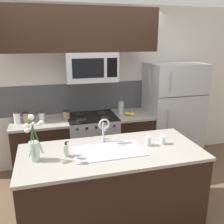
{
  "coord_description": "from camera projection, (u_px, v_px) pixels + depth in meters",
  "views": [
    {
      "loc": [
        -0.68,
        -2.75,
        2.1
      ],
      "look_at": [
        0.15,
        0.27,
        1.16
      ],
      "focal_mm": 40.0,
      "sensor_mm": 36.0,
      "label": 1
    }
  ],
  "objects": [
    {
      "name": "island_counter",
      "position": [
        111.0,
        187.0,
        2.86
      ],
      "size": [
        1.99,
        0.91,
        0.91
      ],
      "color": "black",
      "rests_on": "ground"
    },
    {
      "name": "splash_band",
      "position": [
        88.0,
        97.0,
        4.12
      ],
      "size": [
        2.95,
        0.01,
        0.48
      ],
      "primitive_type": "cube",
      "color": "#4C4C51",
      "rests_on": "rear_partition"
    },
    {
      "name": "storage_jar_tall",
      "position": [
        17.0,
        118.0,
        3.59
      ],
      "size": [
        0.09,
        0.09,
        0.17
      ],
      "color": "silver",
      "rests_on": "back_counter_left"
    },
    {
      "name": "upper_cabinet_band",
      "position": [
        82.0,
        30.0,
        3.44
      ],
      "size": [
        2.14,
        0.34,
        0.6
      ],
      "primitive_type": "cube",
      "color": "black"
    },
    {
      "name": "back_counter_right",
      "position": [
        131.0,
        139.0,
        4.19
      ],
      "size": [
        0.6,
        0.65,
        0.91
      ],
      "color": "black",
      "rests_on": "ground"
    },
    {
      "name": "rear_partition",
      "position": [
        104.0,
        87.0,
        4.2
      ],
      "size": [
        5.2,
        0.1,
        2.6
      ],
      "primitive_type": "cube",
      "color": "silver",
      "rests_on": "ground"
    },
    {
      "name": "refrigerator",
      "position": [
        172.0,
        113.0,
        4.28
      ],
      "size": [
        0.89,
        0.74,
        1.7
      ],
      "color": "#A8AAAF",
      "rests_on": "ground"
    },
    {
      "name": "ground_plane",
      "position": [
        106.0,
        202.0,
        3.32
      ],
      "size": [
        10.0,
        10.0,
        0.0
      ],
      "primitive_type": "plane",
      "color": "brown"
    },
    {
      "name": "french_press",
      "position": [
        121.0,
        108.0,
        4.04
      ],
      "size": [
        0.09,
        0.09,
        0.27
      ],
      "color": "silver",
      "rests_on": "back_counter_right"
    },
    {
      "name": "stove_range",
      "position": [
        92.0,
        143.0,
        4.02
      ],
      "size": [
        0.76,
        0.64,
        0.93
      ],
      "color": "#A8AAAF",
      "rests_on": "ground"
    },
    {
      "name": "drinking_glass",
      "position": [
        148.0,
        141.0,
        2.84
      ],
      "size": [
        0.07,
        0.07,
        0.11
      ],
      "color": "silver",
      "rests_on": "island_counter"
    },
    {
      "name": "microwave",
      "position": [
        91.0,
        67.0,
        3.65
      ],
      "size": [
        0.74,
        0.4,
        0.42
      ],
      "color": "#A8AAAF"
    },
    {
      "name": "flower_vase",
      "position": [
        34.0,
        146.0,
        2.47
      ],
      "size": [
        0.19,
        0.18,
        0.51
      ],
      "color": "silver",
      "rests_on": "island_counter"
    },
    {
      "name": "spare_glass",
      "position": [
        163.0,
        140.0,
        2.89
      ],
      "size": [
        0.07,
        0.07,
        0.1
      ],
      "color": "silver",
      "rests_on": "island_counter"
    },
    {
      "name": "sink_faucet",
      "position": [
        104.0,
        127.0,
        2.86
      ],
      "size": [
        0.14,
        0.14,
        0.31
      ],
      "color": "#B7BABF",
      "rests_on": "island_counter"
    },
    {
      "name": "back_counter_left",
      "position": [
        42.0,
        149.0,
        3.82
      ],
      "size": [
        0.84,
        0.65,
        0.91
      ],
      "color": "black",
      "rests_on": "ground"
    },
    {
      "name": "storage_jar_squat",
      "position": [
        66.0,
        115.0,
        3.76
      ],
      "size": [
        0.1,
        0.1,
        0.14
      ],
      "color": "#997F5B",
      "rests_on": "back_counter_left"
    },
    {
      "name": "storage_jar_short",
      "position": [
        42.0,
        116.0,
        3.67
      ],
      "size": [
        0.09,
        0.09,
        0.14
      ],
      "color": "silver",
      "rests_on": "back_counter_left"
    },
    {
      "name": "banana_bunch",
      "position": [
        130.0,
        114.0,
        3.98
      ],
      "size": [
        0.19,
        0.13,
        0.08
      ],
      "color": "yellow",
      "rests_on": "back_counter_right"
    },
    {
      "name": "storage_jar_medium",
      "position": [
        26.0,
        117.0,
        3.61
      ],
      "size": [
        0.09,
        0.09,
        0.16
      ],
      "color": "#997F5B",
      "rests_on": "back_counter_left"
    },
    {
      "name": "dish_soap_bottle",
      "position": [
        66.0,
        150.0,
        2.58
      ],
      "size": [
        0.06,
        0.05,
        0.16
      ],
      "color": "beige",
      "rests_on": "island_counter"
    },
    {
      "name": "kitchen_sink",
      "position": [
        109.0,
        157.0,
        2.74
      ],
      "size": [
        0.76,
        0.44,
        0.16
      ],
      "color": "#ADAFB5",
      "rests_on": "island_counter"
    }
  ]
}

